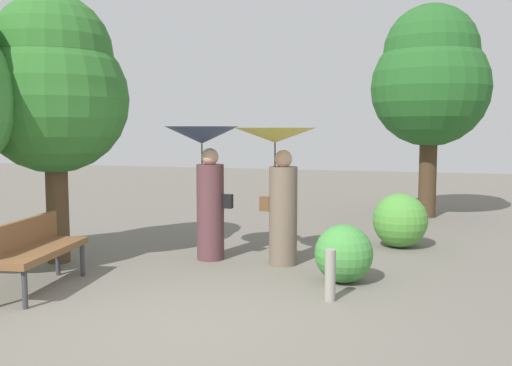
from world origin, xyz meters
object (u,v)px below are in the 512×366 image
(park_bench, at_px, (35,247))
(tree_near_right, at_px, (431,77))
(person_right, at_px, (279,171))
(path_marker_post, at_px, (330,275))
(person_left, at_px, (206,169))
(tree_near_left, at_px, (53,85))

(park_bench, bearing_deg, tree_near_right, -40.01)
(person_right, bearing_deg, path_marker_post, -152.90)
(person_left, height_order, tree_near_right, tree_near_right)
(person_left, relative_size, tree_near_left, 0.51)
(person_right, bearing_deg, tree_near_left, 98.29)
(park_bench, bearing_deg, person_right, -57.62)
(park_bench, xyz_separation_m, path_marker_post, (3.38, 0.55, -0.22))
(person_right, relative_size, park_bench, 1.23)
(tree_near_right, bearing_deg, person_left, -122.19)
(person_right, height_order, path_marker_post, person_right)
(park_bench, height_order, tree_near_right, tree_near_right)
(path_marker_post, bearing_deg, park_bench, -170.84)
(person_left, distance_m, person_right, 1.08)
(person_left, relative_size, person_right, 1.01)
(tree_near_left, height_order, tree_near_right, tree_near_right)
(tree_near_right, distance_m, path_marker_post, 7.06)
(park_bench, relative_size, path_marker_post, 2.70)
(person_left, distance_m, tree_near_left, 2.39)
(person_right, distance_m, park_bench, 3.26)
(park_bench, height_order, tree_near_left, tree_near_left)
(person_right, height_order, tree_near_left, tree_near_left)
(person_right, bearing_deg, park_bench, 124.08)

